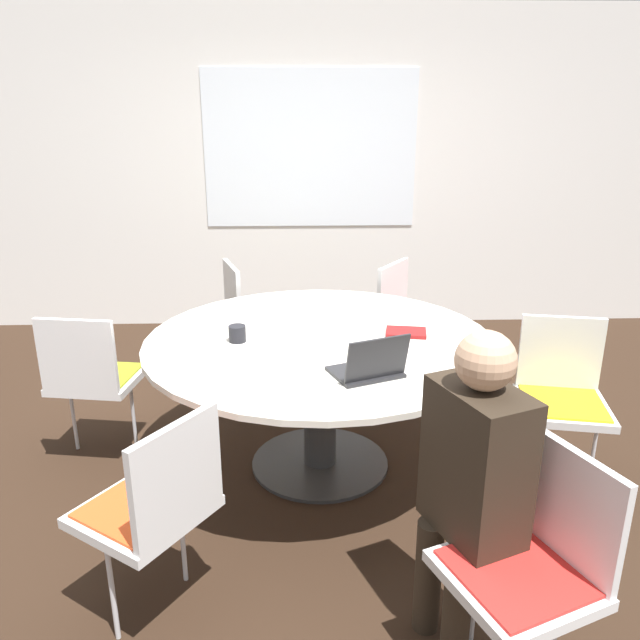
{
  "coord_description": "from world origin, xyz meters",
  "views": [
    {
      "loc": [
        -0.1,
        -3.04,
        1.89
      ],
      "look_at": [
        0.0,
        0.0,
        0.85
      ],
      "focal_mm": 35.0,
      "sensor_mm": 36.0,
      "label": 1
    }
  ],
  "objects": [
    {
      "name": "wall_back",
      "position": [
        0.0,
        2.47,
        1.35
      ],
      "size": [
        8.0,
        0.07,
        2.7
      ],
      "color": "silver",
      "rests_on": "ground_plane"
    },
    {
      "name": "ground_plane",
      "position": [
        0.0,
        0.0,
        0.0
      ],
      "size": [
        16.0,
        16.0,
        0.0
      ],
      "primitive_type": "plane",
      "color": "black"
    },
    {
      "name": "chair_2",
      "position": [
        0.65,
        1.06,
        0.52
      ],
      "size": [
        0.6,
        0.6,
        0.87
      ],
      "rotation": [
        0.0,
        0.0,
        10.39
      ],
      "color": "silver",
      "rests_on": "ground_plane"
    },
    {
      "name": "chair_1",
      "position": [
        1.23,
        -0.17,
        0.52
      ],
      "size": [
        0.51,
        0.5,
        0.87
      ],
      "rotation": [
        0.0,
        0.0,
        9.23
      ],
      "color": "silver",
      "rests_on": "ground_plane"
    },
    {
      "name": "person_0",
      "position": [
        0.48,
        -1.22,
        0.72
      ],
      "size": [
        0.35,
        0.42,
        1.22
      ],
      "rotation": [
        0.0,
        0.0,
        8.24
      ],
      "color": "#2D2319",
      "rests_on": "ground_plane"
    },
    {
      "name": "chair_5",
      "position": [
        -0.64,
        -1.07,
        0.52
      ],
      "size": [
        0.59,
        0.6,
        0.87
      ],
      "rotation": [
        0.0,
        0.0,
        13.54
      ],
      "color": "silver",
      "rests_on": "ground_plane"
    },
    {
      "name": "chair_3",
      "position": [
        -0.45,
        1.16,
        0.52
      ],
      "size": [
        0.54,
        0.55,
        0.87
      ],
      "rotation": [
        0.0,
        0.0,
        11.31
      ],
      "color": "silver",
      "rests_on": "ground_plane"
    },
    {
      "name": "laptop",
      "position": [
        0.2,
        -0.5,
        0.8
      ],
      "size": [
        0.37,
        0.34,
        0.21
      ],
      "rotation": [
        0.0,
        0.0,
        3.53
      ],
      "color": "#232326",
      "rests_on": "conference_table"
    },
    {
      "name": "coffee_cup",
      "position": [
        -0.42,
        -0.03,
        0.79
      ],
      "size": [
        0.09,
        0.09,
        0.08
      ],
      "color": "black",
      "rests_on": "conference_table"
    },
    {
      "name": "chair_0",
      "position": [
        0.64,
        -1.41,
        0.52
      ],
      "size": [
        0.55,
        0.57,
        0.87
      ],
      "rotation": [
        0.0,
        0.0,
        8.24
      ],
      "color": "silver",
      "rests_on": "ground_plane"
    },
    {
      "name": "conference_table",
      "position": [
        0.0,
        0.0,
        0.61
      ],
      "size": [
        1.82,
        1.82,
        0.75
      ],
      "color": "#333333",
      "rests_on": "ground_plane"
    },
    {
      "name": "chair_4",
      "position": [
        -1.24,
        0.12,
        0.52
      ],
      "size": [
        0.5,
        0.48,
        0.87
      ],
      "rotation": [
        0.0,
        0.0,
        12.42
      ],
      "color": "silver",
      "rests_on": "ground_plane"
    },
    {
      "name": "spiral_notebook",
      "position": [
        0.46,
        0.05,
        0.76
      ],
      "size": [
        0.23,
        0.18,
        0.02
      ],
      "color": "maroon",
      "rests_on": "conference_table"
    }
  ]
}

